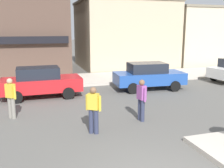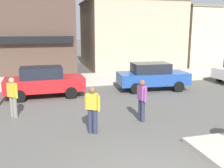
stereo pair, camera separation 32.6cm
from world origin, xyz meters
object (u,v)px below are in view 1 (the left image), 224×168
parked_car_nearest (41,82)px  pedestrian_crossing_far (11,97)px  parked_car_second (149,76)px  pedestrian_kerb_side (93,109)px  pedestrian_crossing_near (141,99)px

parked_car_nearest → pedestrian_crossing_far: pedestrian_crossing_far is taller
parked_car_second → pedestrian_kerb_side: size_ratio=2.56×
pedestrian_crossing_far → pedestrian_kerb_side: size_ratio=1.00×
pedestrian_crossing_far → pedestrian_kerb_side: bearing=-42.1°
pedestrian_kerb_side → pedestrian_crossing_far: bearing=137.9°
pedestrian_crossing_near → pedestrian_crossing_far: (-4.75, 1.78, 0.00)m
parked_car_second → pedestrian_crossing_near: 5.43m
parked_car_second → pedestrian_crossing_far: (-7.31, -3.01, 0.06)m
parked_car_nearest → pedestrian_kerb_side: bearing=-75.2°
parked_car_nearest → parked_car_second: 6.05m
parked_car_nearest → pedestrian_crossing_near: size_ratio=2.50×
pedestrian_crossing_far → pedestrian_kerb_side: (2.72, -2.46, 0.00)m
pedestrian_crossing_far → pedestrian_kerb_side: 3.67m
parked_car_nearest → parked_car_second: size_ratio=0.97×
parked_car_nearest → pedestrian_kerb_side: (1.46, -5.50, 0.06)m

